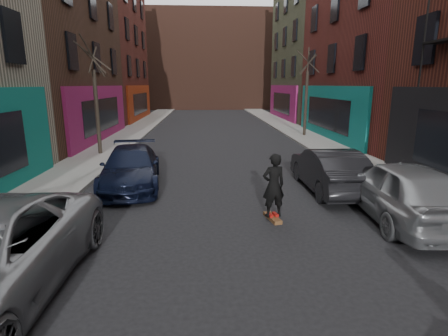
{
  "coord_description": "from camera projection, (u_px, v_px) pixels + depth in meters",
  "views": [
    {
      "loc": [
        -0.82,
        -0.06,
        3.59
      ],
      "look_at": [
        -0.35,
        8.21,
        1.6
      ],
      "focal_mm": 28.0,
      "sensor_mm": 36.0,
      "label": 1
    }
  ],
  "objects": [
    {
      "name": "parked_left_end",
      "position": [
        131.0,
        167.0,
        12.48
      ],
      "size": [
        2.5,
        5.01,
        1.4
      ],
      "primitive_type": "imported",
      "rotation": [
        0.0,
        0.0,
        0.11
      ],
      "color": "black",
      "rests_on": "ground"
    },
    {
      "name": "parked_right_far",
      "position": [
        402.0,
        190.0,
        9.35
      ],
      "size": [
        2.26,
        5.0,
        1.67
      ],
      "primitive_type": "imported",
      "rotation": [
        0.0,
        0.0,
        3.08
      ],
      "color": "#96999E",
      "rests_on": "ground"
    },
    {
      "name": "parked_right_end",
      "position": [
        329.0,
        169.0,
        12.0
      ],
      "size": [
        1.59,
        4.51,
        1.48
      ],
      "primitive_type": "imported",
      "rotation": [
        0.0,
        0.0,
        3.15
      ],
      "color": "black",
      "rests_on": "ground"
    },
    {
      "name": "sidewalk_right",
      "position": [
        285.0,
        126.0,
        30.4
      ],
      "size": [
        2.5,
        84.0,
        0.13
      ],
      "primitive_type": "cube",
      "color": "gray",
      "rests_on": "ground"
    },
    {
      "name": "skateboard",
      "position": [
        272.0,
        218.0,
        9.51
      ],
      "size": [
        0.39,
        0.83,
        0.1
      ],
      "primitive_type": "cube",
      "rotation": [
        0.0,
        0.0,
        0.22
      ],
      "color": "brown",
      "rests_on": "ground"
    },
    {
      "name": "sidewalk_left",
      "position": [
        140.0,
        127.0,
        29.71
      ],
      "size": [
        2.5,
        84.0,
        0.13
      ],
      "primitive_type": "cube",
      "color": "gray",
      "rests_on": "ground"
    },
    {
      "name": "tree_left_far",
      "position": [
        95.0,
        89.0,
        17.29
      ],
      "size": [
        2.0,
        2.0,
        6.5
      ],
      "primitive_type": null,
      "color": "black",
      "rests_on": "sidewalk_left"
    },
    {
      "name": "skateboarder",
      "position": [
        274.0,
        185.0,
        9.29
      ],
      "size": [
        0.71,
        0.55,
        1.74
      ],
      "primitive_type": "imported",
      "rotation": [
        0.0,
        0.0,
        3.37
      ],
      "color": "black",
      "rests_on": "skateboard"
    },
    {
      "name": "building_far",
      "position": [
        209.0,
        62.0,
        53.68
      ],
      "size": [
        40.0,
        10.0,
        14.0
      ],
      "primitive_type": "cube",
      "color": "#47281E",
      "rests_on": "ground"
    },
    {
      "name": "tree_right_far",
      "position": [
        307.0,
        85.0,
        23.76
      ],
      "size": [
        2.0,
        2.0,
        6.8
      ],
      "primitive_type": null,
      "color": "black",
      "rests_on": "sidewalk_right"
    }
  ]
}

